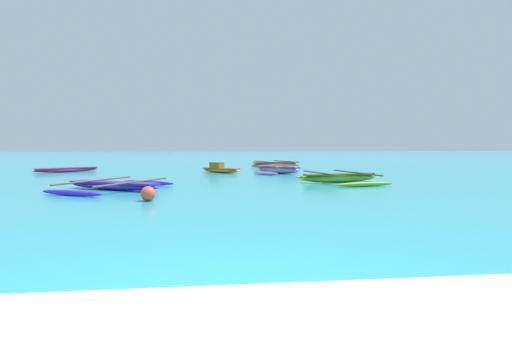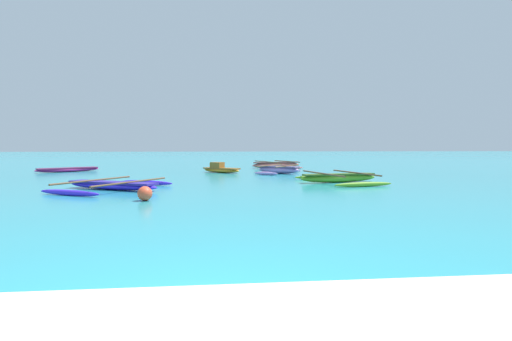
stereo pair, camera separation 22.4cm
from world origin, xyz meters
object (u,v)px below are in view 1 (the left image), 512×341
moored_boat_2 (67,170)px  moored_boat_5 (278,169)px  mooring_buoy_0 (148,194)px  moored_boat_1 (114,185)px  moored_boat_4 (340,178)px  moored_boat_0 (276,165)px  moored_boat_3 (220,169)px

moored_boat_2 → moored_boat_5: 13.77m
moored_boat_5 → mooring_buoy_0: size_ratio=8.07×
moored_boat_1 → moored_boat_5: size_ratio=1.39×
moored_boat_4 → moored_boat_5: moored_boat_5 is taller
moored_boat_1 → moored_boat_0: bearing=87.5°
moored_boat_1 → mooring_buoy_0: mooring_buoy_0 is taller
moored_boat_1 → moored_boat_4: (9.70, 2.06, 0.05)m
moored_boat_0 → moored_boat_5: (-0.80, -5.91, -0.01)m
moored_boat_0 → moored_boat_1: (-8.68, -14.23, -0.08)m
moored_boat_2 → mooring_buoy_0: mooring_buoy_0 is taller
moored_boat_2 → moored_boat_4: moored_boat_4 is taller
moored_boat_1 → moored_boat_4: bearing=40.9°
moored_boat_2 → moored_boat_4: 17.81m
moored_boat_3 → moored_boat_5: (3.54, -1.04, 0.01)m
moored_boat_5 → moored_boat_4: bearing=-37.5°
moored_boat_2 → moored_boat_3: 10.10m
moored_boat_1 → moored_boat_4: moored_boat_4 is taller
moored_boat_2 → moored_boat_5: (13.46, -2.90, 0.08)m
moored_boat_0 → moored_boat_1: moored_boat_0 is taller
moored_boat_2 → moored_boat_3: size_ratio=1.42×
moored_boat_0 → moored_boat_5: 5.96m
moored_boat_4 → moored_boat_5: size_ratio=1.32×
moored_boat_4 → mooring_buoy_0: moored_boat_4 is taller
moored_boat_3 → moored_boat_4: (5.35, -7.30, -0.02)m
moored_boat_3 → moored_boat_4: 9.05m
moored_boat_4 → moored_boat_3: bearing=115.3°
moored_boat_1 → moored_boat_2: bearing=145.3°
mooring_buoy_0 → moored_boat_3: bearing=78.7°
moored_boat_1 → moored_boat_4: 9.92m
moored_boat_5 → moored_boat_3: bearing=-160.0°
moored_boat_1 → mooring_buoy_0: (1.80, -3.40, 0.06)m
moored_boat_4 → mooring_buoy_0: (-7.90, -5.46, 0.01)m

